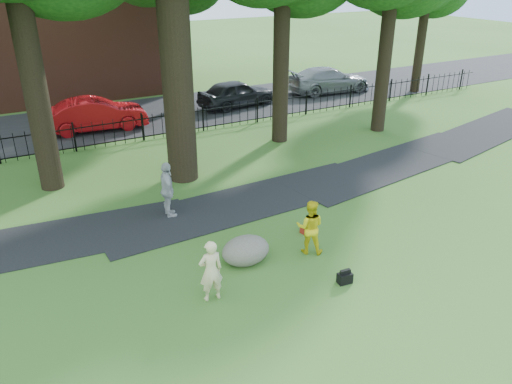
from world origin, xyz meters
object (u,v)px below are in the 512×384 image
man (310,227)px  red_sedan (96,114)px  boulder (246,249)px  woman (211,271)px

man → red_sedan: 14.62m
man → boulder: 1.89m
woman → boulder: 1.91m
red_sedan → man: bearing=-164.4°
boulder → red_sedan: 13.99m
woman → red_sedan: 15.06m
woman → boulder: bearing=-140.5°
boulder → red_sedan: size_ratio=0.28×
woman → red_sedan: size_ratio=0.34×
boulder → red_sedan: (-0.79, 13.96, 0.39)m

